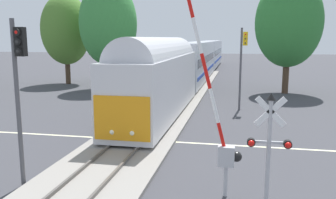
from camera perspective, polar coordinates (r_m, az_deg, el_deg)
The scene contains 11 objects.
ground_plane at distance 19.40m, azimuth -5.18°, elevation -6.45°, with size 220.00×220.00×0.00m, color #3D3D42.
road_centre_stripe at distance 19.40m, azimuth -5.18°, elevation -6.44°, with size 44.00×0.20×0.01m.
railway_track at distance 19.37m, azimuth -5.18°, elevation -6.18°, with size 4.40×80.00×0.32m.
commuter_train at distance 46.09m, azimuth 4.63°, elevation 6.43°, with size 3.04×64.06×5.16m.
crossing_gate_near at distance 12.22m, azimuth 8.63°, elevation -5.42°, with size 2.10×0.40×7.30m.
crossing_signal_mast at distance 11.62m, azimuth 15.92°, elevation -6.15°, with size 1.36×0.44×3.76m.
traffic_signal_far_side at distance 27.31m, azimuth 11.88°, elevation 6.88°, with size 0.53×0.38×6.18m.
traffic_signal_median at distance 13.57m, azimuth -22.80°, elevation 3.33°, with size 0.53×0.38×6.09m.
oak_behind_train at distance 38.59m, azimuth -9.56°, elevation 11.92°, with size 6.04×6.04×11.36m.
pine_left_background at distance 44.20m, azimuth -16.04°, elevation 10.71°, with size 5.77×5.77×10.51m.
oak_far_right at distance 36.93m, azimuth 18.77°, elevation 11.63°, with size 6.37×6.37×11.27m.
Camera 1 is at (5.32, -17.85, 5.42)m, focal length 38.04 mm.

